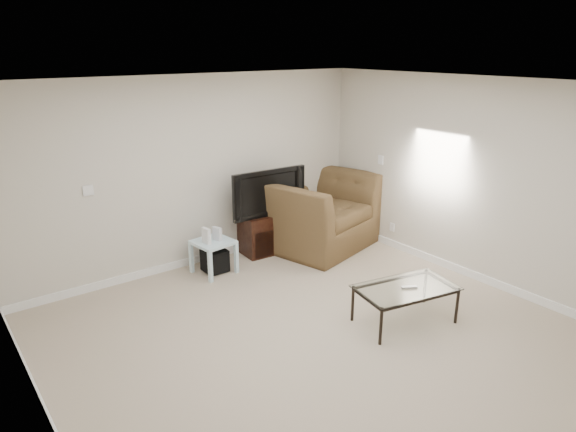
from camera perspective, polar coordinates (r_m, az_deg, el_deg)
floor at (r=5.35m, az=3.59°, el=-13.55°), size 5.00×5.00×0.00m
ceiling at (r=4.55m, az=4.24°, el=14.24°), size 5.00×5.00×0.00m
wall_back at (r=6.81m, az=-10.04°, el=4.76°), size 5.00×0.02×2.50m
wall_left at (r=3.79m, az=-26.39°, el=-8.27°), size 0.02×5.00×2.50m
wall_right at (r=6.65m, az=20.44°, el=3.54°), size 0.02×5.00×2.50m
plate_back at (r=6.31m, az=-21.33°, el=2.67°), size 0.12×0.02×0.12m
plate_right_switch at (r=7.59m, az=10.26°, el=6.15°), size 0.02×0.09×0.13m
plate_right_outlet at (r=7.66m, az=11.49°, el=-1.22°), size 0.02×0.08×0.12m
tv_stand at (r=7.35m, az=-2.60°, el=-1.80°), size 0.72×0.53×0.58m
dvd_player at (r=7.25m, az=-2.47°, el=-0.46°), size 0.41×0.30×0.05m
television at (r=7.13m, az=-2.55°, el=2.77°), size 1.06×0.26×0.65m
side_table at (r=6.75m, az=-8.25°, el=-4.49°), size 0.52×0.52×0.44m
subwoofer at (r=6.80m, az=-8.13°, el=-4.89°), size 0.29×0.29×0.29m
game_console at (r=6.56m, az=-9.06°, el=-2.20°), size 0.06×0.15×0.20m
game_case at (r=6.65m, az=-7.90°, el=-1.96°), size 0.08×0.14×0.18m
recliner at (r=7.48m, az=3.12°, el=1.85°), size 1.80×1.40×1.39m
coffee_table at (r=5.68m, az=12.83°, el=-9.57°), size 1.15×0.79×0.41m
remote at (r=5.57m, az=13.32°, el=-7.69°), size 0.16×0.12×0.02m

